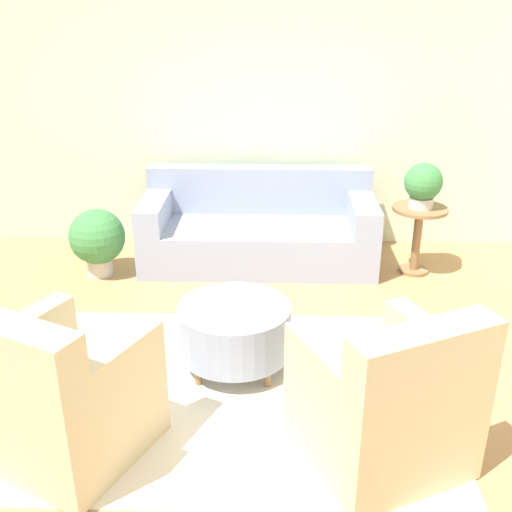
{
  "coord_description": "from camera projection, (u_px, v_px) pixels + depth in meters",
  "views": [
    {
      "loc": [
        0.27,
        -3.31,
        2.41
      ],
      "look_at": [
        0.15,
        0.55,
        0.75
      ],
      "focal_mm": 42.0,
      "sensor_mm": 36.0,
      "label": 1
    }
  ],
  "objects": [
    {
      "name": "rug",
      "position": [
        231.0,
        391.0,
        3.99
      ],
      "size": [
        2.77,
        2.07,
        0.01
      ],
      "color": "beige",
      "rests_on": "ground_plane"
    },
    {
      "name": "couch",
      "position": [
        259.0,
        231.0,
        5.88
      ],
      "size": [
        2.23,
        0.93,
        0.88
      ],
      "color": "#8E99B2",
      "rests_on": "ground_plane"
    },
    {
      "name": "potted_plant_on_side_table",
      "position": [
        423.0,
        184.0,
        5.41
      ],
      "size": [
        0.34,
        0.34,
        0.42
      ],
      "color": "beige",
      "rests_on": "side_table"
    },
    {
      "name": "ground_plane",
      "position": [
        231.0,
        391.0,
        3.99
      ],
      "size": [
        16.0,
        16.0,
        0.0
      ],
      "primitive_type": "plane",
      "color": "#AD7F51"
    },
    {
      "name": "armchair_left",
      "position": [
        60.0,
        399.0,
        3.3
      ],
      "size": [
        1.07,
        1.07,
        0.97
      ],
      "color": "#C6B289",
      "rests_on": "rug"
    },
    {
      "name": "wall_back",
      "position": [
        248.0,
        108.0,
        6.02
      ],
      "size": [
        9.5,
        0.12,
        2.8
      ],
      "color": "beige",
      "rests_on": "ground_plane"
    },
    {
      "name": "ottoman_table",
      "position": [
        235.0,
        329.0,
        4.15
      ],
      "size": [
        0.78,
        0.78,
        0.47
      ],
      "color": "#8E99B2",
      "rests_on": "rug"
    },
    {
      "name": "potted_plant_floor",
      "position": [
        97.0,
        239.0,
        5.56
      ],
      "size": [
        0.52,
        0.52,
        0.64
      ],
      "color": "beige",
      "rests_on": "ground_plane"
    },
    {
      "name": "armchair_right",
      "position": [
        387.0,
        405.0,
        3.25
      ],
      "size": [
        1.07,
        1.07,
        0.97
      ],
      "color": "#C6B289",
      "rests_on": "rug"
    },
    {
      "name": "side_table",
      "position": [
        418.0,
        229.0,
        5.58
      ],
      "size": [
        0.51,
        0.51,
        0.65
      ],
      "color": "olive",
      "rests_on": "ground_plane"
    }
  ]
}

